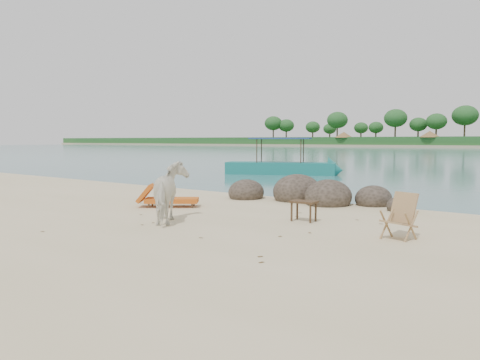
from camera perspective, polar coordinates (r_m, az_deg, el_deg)
The scene contains 7 objects.
boulders at distance 16.15m, azimuth 8.45°, elevation -1.83°, with size 6.41×3.03×1.24m.
cow at distance 12.01m, azimuth -8.35°, elevation -1.59°, with size 0.83×1.83×1.54m, color white.
side_table at distance 12.15m, azimuth 7.76°, elevation -3.93°, with size 0.66×0.42×0.53m, color #382616, non-canonical shape.
lounge_chair at distance 14.81m, azimuth -8.32°, elevation -2.19°, with size 2.05×0.72×0.61m, color #C64A17, non-canonical shape.
deck_chair at distance 10.41m, azimuth 18.78°, elevation -4.39°, with size 0.62×0.68×0.97m, color #AA7D55, non-canonical shape.
boat_near at distance 29.79m, azimuth 4.96°, elevation 4.39°, with size 7.72×1.74×3.74m, color #166F6A, non-canonical shape.
dead_leaves at distance 11.96m, azimuth -3.90°, elevation -5.29°, with size 7.95×6.51×0.00m.
Camera 1 is at (7.93, -8.35, 2.12)m, focal length 35.00 mm.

